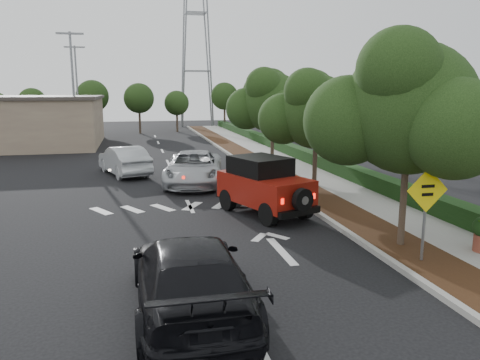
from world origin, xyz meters
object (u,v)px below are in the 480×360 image
object	(u,v)px
black_suv_oncoming	(190,276)
speed_hump_sign	(426,202)
red_jeep	(261,185)
silver_suv_ahead	(194,168)

from	to	relation	value
black_suv_oncoming	speed_hump_sign	xyz separation A→B (m)	(6.49, 1.39, 0.93)
red_jeep	speed_hump_sign	world-z (taller)	speed_hump_sign
red_jeep	speed_hump_sign	size ratio (longest dim) A/B	1.75
silver_suv_ahead	speed_hump_sign	distance (m)	13.31
silver_suv_ahead	speed_hump_sign	world-z (taller)	speed_hump_sign
black_suv_oncoming	speed_hump_sign	world-z (taller)	speed_hump_sign
silver_suv_ahead	speed_hump_sign	xyz separation A→B (m)	(4.64, -12.45, 0.94)
red_jeep	black_suv_oncoming	xyz separation A→B (m)	(-3.66, -7.60, -0.28)
red_jeep	silver_suv_ahead	size ratio (longest dim) A/B	0.76
red_jeep	black_suv_oncoming	bearing A→B (deg)	-136.85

